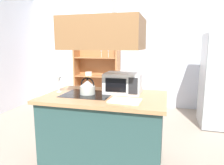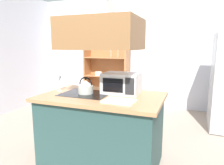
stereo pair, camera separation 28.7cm
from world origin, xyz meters
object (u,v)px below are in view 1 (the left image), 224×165
dish_cabinet (97,73)px  wine_glass_on_counter (59,81)px  cutting_board (125,101)px  microwave (123,83)px  kettle (87,87)px

dish_cabinet → wine_glass_on_counter: (0.36, -2.59, 0.23)m
cutting_board → microwave: bearing=104.9°
cutting_board → dish_cabinet: bearing=114.5°
dish_cabinet → cutting_board: 3.12m
wine_glass_on_counter → cutting_board: bearing=-14.5°
dish_cabinet → microwave: dish_cabinet is taller
microwave → wine_glass_on_counter: microwave is taller
microwave → wine_glass_on_counter: bearing=-168.6°
kettle → cutting_board: (0.52, -0.22, -0.08)m
kettle → microwave: bearing=24.8°
dish_cabinet → cutting_board: dish_cabinet is taller
dish_cabinet → wine_glass_on_counter: dish_cabinet is taller
microwave → cutting_board: bearing=-75.1°
kettle → cutting_board: kettle is taller
cutting_board → wine_glass_on_counter: (-0.93, 0.24, 0.14)m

